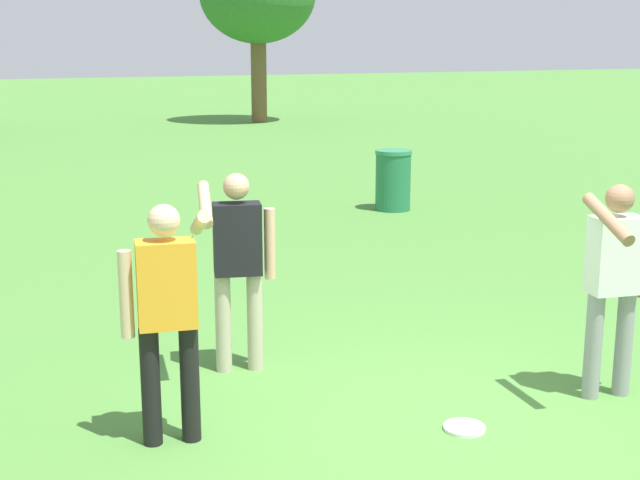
{
  "coord_description": "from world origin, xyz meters",
  "views": [
    {
      "loc": [
        -3.14,
        -4.89,
        2.67
      ],
      "look_at": [
        -0.26,
        1.8,
        1.0
      ],
      "focal_mm": 49.3,
      "sensor_mm": 36.0,
      "label": 1
    }
  ],
  "objects_px": {
    "person_bystander": "(238,257)",
    "frisbee": "(464,428)",
    "trash_can_beside_table": "(393,180)",
    "person_catcher": "(167,305)",
    "person_thrower": "(615,275)"
  },
  "relations": [
    {
      "from": "person_catcher",
      "to": "trash_can_beside_table",
      "type": "bearing_deg",
      "value": 52.06
    },
    {
      "from": "person_bystander",
      "to": "frisbee",
      "type": "xyz_separation_m",
      "value": [
        1.09,
        -1.7,
        -0.95
      ]
    },
    {
      "from": "person_thrower",
      "to": "frisbee",
      "type": "height_order",
      "value": "person_thrower"
    },
    {
      "from": "person_catcher",
      "to": "person_bystander",
      "type": "bearing_deg",
      "value": 51.88
    },
    {
      "from": "person_thrower",
      "to": "person_catcher",
      "type": "bearing_deg",
      "value": 170.17
    },
    {
      "from": "person_bystander",
      "to": "trash_can_beside_table",
      "type": "relative_size",
      "value": 1.71
    },
    {
      "from": "frisbee",
      "to": "trash_can_beside_table",
      "type": "bearing_deg",
      "value": 65.62
    },
    {
      "from": "person_bystander",
      "to": "frisbee",
      "type": "bearing_deg",
      "value": -57.46
    },
    {
      "from": "person_thrower",
      "to": "person_bystander",
      "type": "distance_m",
      "value": 2.9
    },
    {
      "from": "person_thrower",
      "to": "frisbee",
      "type": "relative_size",
      "value": 5.54
    },
    {
      "from": "person_catcher",
      "to": "trash_can_beside_table",
      "type": "distance_m",
      "value": 8.61
    },
    {
      "from": "trash_can_beside_table",
      "to": "person_bystander",
      "type": "bearing_deg",
      "value": -127.9
    },
    {
      "from": "frisbee",
      "to": "trash_can_beside_table",
      "type": "relative_size",
      "value": 0.31
    },
    {
      "from": "person_bystander",
      "to": "person_thrower",
      "type": "bearing_deg",
      "value": -34.06
    },
    {
      "from": "person_bystander",
      "to": "person_catcher",
      "type": "bearing_deg",
      "value": -128.12
    }
  ]
}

